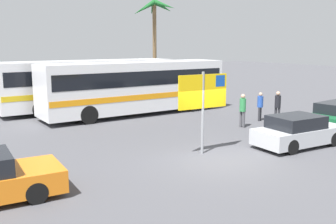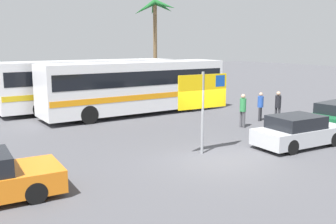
{
  "view_description": "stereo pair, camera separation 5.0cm",
  "coord_description": "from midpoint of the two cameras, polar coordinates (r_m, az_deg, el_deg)",
  "views": [
    {
      "loc": [
        -9.31,
        -10.38,
        4.24
      ],
      "look_at": [
        -0.0,
        3.41,
        1.3
      ],
      "focal_mm": 41.31,
      "sensor_mm": 36.0,
      "label": 1
    },
    {
      "loc": [
        -9.27,
        -10.4,
        4.24
      ],
      "look_at": [
        -0.0,
        3.41,
        1.3
      ],
      "focal_mm": 41.31,
      "sensor_mm": 36.0,
      "label": 2
    }
  ],
  "objects": [
    {
      "name": "palm_tree_seaside",
      "position": [
        32.75,
        -2.05,
        13.5
      ],
      "size": [
        3.75,
        3.64,
        7.83
      ],
      "color": "brown",
      "rests_on": "ground"
    },
    {
      "name": "car_silver",
      "position": [
        17.02,
        18.61,
        -2.73
      ],
      "size": [
        4.14,
        1.97,
        1.32
      ],
      "rotation": [
        0.0,
        0.0,
        -0.07
      ],
      "color": "#B7BABF",
      "rests_on": "ground"
    },
    {
      "name": "pedestrian_near_sign",
      "position": [
        22.02,
        13.38,
        1.12
      ],
      "size": [
        0.32,
        0.32,
        1.6
      ],
      "rotation": [
        0.0,
        0.0,
        1.99
      ],
      "color": "#2D2D33",
      "rests_on": "ground"
    },
    {
      "name": "bus_front_coach",
      "position": [
        23.49,
        -4.84,
        3.99
      ],
      "size": [
        11.5,
        2.65,
        3.17
      ],
      "color": "white",
      "rests_on": "ground"
    },
    {
      "name": "pedestrian_by_bus",
      "position": [
        20.05,
        10.89,
        0.62
      ],
      "size": [
        0.32,
        0.32,
        1.73
      ],
      "rotation": [
        0.0,
        0.0,
        3.33
      ],
      "color": "#4C4C51",
      "rests_on": "ground"
    },
    {
      "name": "ferry_sign",
      "position": [
        14.84,
        5.23,
        2.57
      ],
      "size": [
        2.2,
        0.19,
        3.2
      ],
      "rotation": [
        0.0,
        0.0,
        -0.06
      ],
      "color": "gray",
      "rests_on": "ground"
    },
    {
      "name": "bus_rear_coach",
      "position": [
        25.8,
        -11.6,
        4.36
      ],
      "size": [
        11.5,
        2.65,
        3.17
      ],
      "color": "white",
      "rests_on": "ground"
    },
    {
      "name": "pedestrian_crossing_lot",
      "position": [
        21.82,
        15.81,
        1.12
      ],
      "size": [
        0.32,
        0.32,
        1.7
      ],
      "rotation": [
        0.0,
        0.0,
        3.51
      ],
      "color": "#2D2D33",
      "rests_on": "ground"
    },
    {
      "name": "ground",
      "position": [
        14.57,
        7.49,
        -6.98
      ],
      "size": [
        120.0,
        120.0,
        0.0
      ],
      "primitive_type": "plane",
      "color": "#4C4C51"
    }
  ]
}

